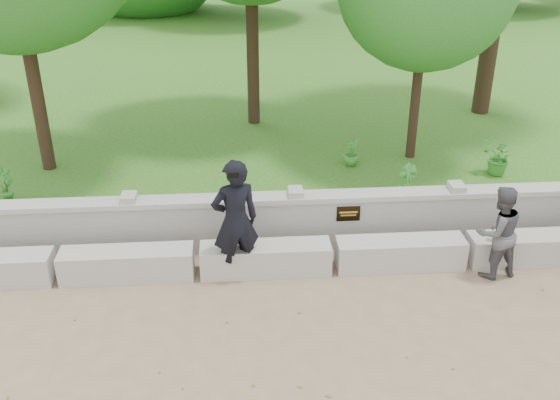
{
  "coord_description": "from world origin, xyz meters",
  "views": [
    {
      "loc": [
        -1.37,
        -5.87,
        5.04
      ],
      "look_at": [
        -0.79,
        1.95,
        1.15
      ],
      "focal_mm": 40.0,
      "sensor_mm": 36.0,
      "label": 1
    }
  ],
  "objects": [
    {
      "name": "shrub_b",
      "position": [
        1.47,
        3.5,
        0.59
      ],
      "size": [
        0.33,
        0.4,
        0.68
      ],
      "primitive_type": "imported",
      "rotation": [
        0.0,
        0.0,
        1.66
      ],
      "color": "#3B892E",
      "rests_on": "lawn"
    },
    {
      "name": "man_main",
      "position": [
        -1.42,
        1.8,
        0.92
      ],
      "size": [
        0.77,
        0.7,
        1.84
      ],
      "color": "black",
      "rests_on": "ground"
    },
    {
      "name": "lawn",
      "position": [
        0.0,
        14.0,
        0.12
      ],
      "size": [
        40.0,
        22.0,
        0.25
      ],
      "primitive_type": "cube",
      "color": "#235D16",
      "rests_on": "ground"
    },
    {
      "name": "shrub_c",
      "position": [
        3.48,
        4.54,
        0.59
      ],
      "size": [
        0.75,
        0.7,
        0.68
      ],
      "primitive_type": "imported",
      "rotation": [
        0.0,
        0.0,
        3.47
      ],
      "color": "#3B892E",
      "rests_on": "lawn"
    },
    {
      "name": "concrete_bench",
      "position": [
        0.0,
        1.9,
        0.22
      ],
      "size": [
        11.9,
        0.45,
        0.45
      ],
      "color": "#B4B1AA",
      "rests_on": "ground"
    },
    {
      "name": "visitor_left",
      "position": [
        2.29,
        1.58,
        0.7
      ],
      "size": [
        0.78,
        0.66,
        1.41
      ],
      "color": "#48484E",
      "rests_on": "ground"
    },
    {
      "name": "parapet_wall",
      "position": [
        0.0,
        2.6,
        0.46
      ],
      "size": [
        12.5,
        0.35,
        0.9
      ],
      "color": "#AAA7A0",
      "rests_on": "ground"
    },
    {
      "name": "ground",
      "position": [
        0.0,
        0.0,
        0.0
      ],
      "size": [
        80.0,
        80.0,
        0.0
      ],
      "primitive_type": "plane",
      "color": "#907458",
      "rests_on": "ground"
    },
    {
      "name": "shrub_d",
      "position": [
        0.84,
        5.17,
        0.52
      ],
      "size": [
        0.37,
        0.39,
        0.54
      ],
      "primitive_type": "imported",
      "rotation": [
        0.0,
        0.0,
        5.13
      ],
      "color": "#3B892E",
      "rests_on": "lawn"
    },
    {
      "name": "shrub_a",
      "position": [
        -5.31,
        4.03,
        0.58
      ],
      "size": [
        0.38,
        0.42,
        0.67
      ],
      "primitive_type": "imported",
      "rotation": [
        0.0,
        0.0,
        1.06
      ],
      "color": "#3B892E",
      "rests_on": "lawn"
    }
  ]
}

